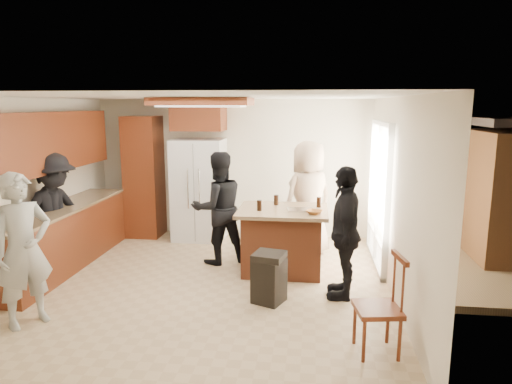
# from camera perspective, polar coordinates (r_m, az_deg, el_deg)

# --- Properties ---
(room_shell) EXTENTS (8.00, 5.20, 5.00)m
(room_shell) POSITION_cam_1_polar(r_m,az_deg,el_deg) (8.07, 28.16, -1.39)
(room_shell) COLOR tan
(room_shell) RESTS_ON ground
(person_front_left) EXTENTS (0.73, 0.77, 1.70)m
(person_front_left) POSITION_cam_1_polar(r_m,az_deg,el_deg) (5.57, -27.08, -6.49)
(person_front_left) COLOR #9B9A92
(person_front_left) RESTS_ON ground
(person_behind_left) EXTENTS (0.98, 0.86, 1.71)m
(person_behind_left) POSITION_cam_1_polar(r_m,az_deg,el_deg) (6.95, -4.72, -2.00)
(person_behind_left) COLOR black
(person_behind_left) RESTS_ON ground
(person_behind_right) EXTENTS (1.08, 1.01, 1.85)m
(person_behind_right) POSITION_cam_1_polar(r_m,az_deg,el_deg) (7.31, 6.55, -0.85)
(person_behind_right) COLOR tan
(person_behind_right) RESTS_ON ground
(person_side_right) EXTENTS (0.56, 1.01, 1.68)m
(person_side_right) POSITION_cam_1_polar(r_m,az_deg,el_deg) (5.79, 11.04, -5.00)
(person_side_right) COLOR black
(person_side_right) RESTS_ON ground
(person_counter) EXTENTS (0.90, 1.24, 1.74)m
(person_counter) POSITION_cam_1_polar(r_m,az_deg,el_deg) (7.14, -23.84, -2.47)
(person_counter) COLOR black
(person_counter) RESTS_ON ground
(left_cabinetry) EXTENTS (0.64, 3.00, 2.30)m
(left_cabinetry) POSITION_cam_1_polar(r_m,az_deg,el_deg) (7.30, -23.51, -1.47)
(left_cabinetry) COLOR maroon
(left_cabinetry) RESTS_ON ground
(back_wall_units) EXTENTS (1.80, 0.60, 2.45)m
(back_wall_units) POSITION_cam_1_polar(r_m,az_deg,el_deg) (8.46, -12.20, 3.69)
(back_wall_units) COLOR maroon
(back_wall_units) RESTS_ON ground
(refrigerator) EXTENTS (0.90, 0.76, 1.80)m
(refrigerator) POSITION_cam_1_polar(r_m,az_deg,el_deg) (8.24, -7.10, 0.28)
(refrigerator) COLOR white
(refrigerator) RESTS_ON ground
(kitchen_island) EXTENTS (1.28, 1.03, 0.93)m
(kitchen_island) POSITION_cam_1_polar(r_m,az_deg,el_deg) (6.66, 3.33, -5.96)
(kitchen_island) COLOR brown
(kitchen_island) RESTS_ON ground
(island_items) EXTENTS (0.95, 0.69, 0.15)m
(island_items) POSITION_cam_1_polar(r_m,az_deg,el_deg) (6.45, 5.55, -2.01)
(island_items) COLOR silver
(island_items) RESTS_ON kitchen_island
(trash_bin) EXTENTS (0.45, 0.45, 0.63)m
(trash_bin) POSITION_cam_1_polar(r_m,az_deg,el_deg) (5.69, 1.64, -10.59)
(trash_bin) COLOR black
(trash_bin) RESTS_ON ground
(spindle_chair) EXTENTS (0.48, 0.48, 0.99)m
(spindle_chair) POSITION_cam_1_polar(r_m,az_deg,el_deg) (4.72, 15.20, -13.92)
(spindle_chair) COLOR maroon
(spindle_chair) RESTS_ON ground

